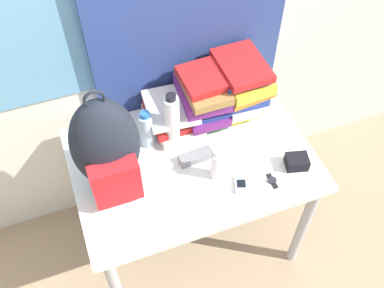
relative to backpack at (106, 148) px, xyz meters
name	(u,v)px	position (x,y,z in m)	size (l,w,h in m)	color
wall_back	(154,4)	(0.35, 0.45, 0.27)	(6.00, 0.06, 2.50)	silver
curtain_blue	(189,5)	(0.48, 0.39, 0.27)	(0.90, 0.04, 2.50)	navy
desk	(192,171)	(0.35, 0.00, -0.33)	(1.05, 0.73, 0.75)	silver
backpack	(106,148)	(0.00, 0.00, 0.00)	(0.27, 0.26, 0.53)	#1E232D
book_stack_left	(171,115)	(0.33, 0.22, -0.16)	(0.25, 0.30, 0.14)	silver
book_stack_center	(203,97)	(0.48, 0.21, -0.09)	(0.23, 0.29, 0.27)	#1E5623
book_stack_right	(240,85)	(0.67, 0.21, -0.08)	(0.24, 0.28, 0.29)	yellow
water_bottle	(147,129)	(0.19, 0.15, -0.13)	(0.06, 0.06, 0.20)	silver
sports_bottle	(172,121)	(0.30, 0.12, -0.08)	(0.07, 0.07, 0.30)	white
sunscreen_bottle	(217,165)	(0.42, -0.12, -0.15)	(0.05, 0.05, 0.17)	white
cell_phone	(241,185)	(0.50, -0.21, -0.22)	(0.08, 0.10, 0.02)	#B7BCC6
sunglasses_case	(196,157)	(0.37, -0.01, -0.21)	(0.15, 0.07, 0.04)	gray
camera_pouch	(297,162)	(0.77, -0.19, -0.20)	(0.11, 0.10, 0.06)	black
wristwatch	(272,181)	(0.63, -0.23, -0.22)	(0.04, 0.08, 0.01)	black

